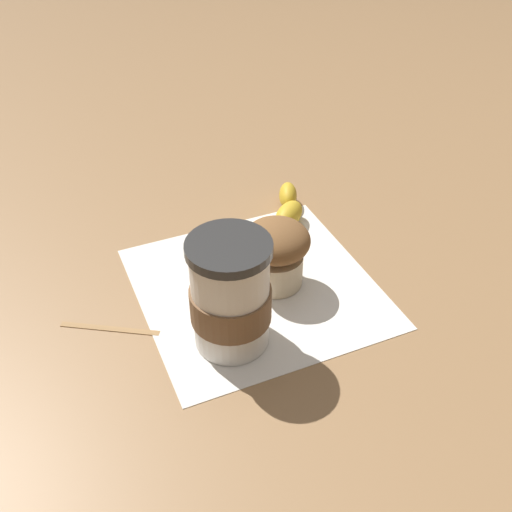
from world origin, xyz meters
name	(u,v)px	position (x,y,z in m)	size (l,w,h in m)	color
ground_plane	(256,287)	(0.00, 0.00, 0.00)	(3.00, 3.00, 0.00)	#936D47
paper_napkin	(256,287)	(0.00, 0.00, 0.00)	(0.27, 0.27, 0.00)	white
coffee_cup	(230,296)	(-0.07, 0.05, 0.06)	(0.08, 0.08, 0.13)	silver
muffin	(277,253)	(0.00, -0.02, 0.05)	(0.08, 0.08, 0.08)	beige
banana	(275,223)	(0.09, -0.06, 0.02)	(0.13, 0.15, 0.03)	gold
wooden_stirrer	(110,328)	(-0.01, 0.17, 0.00)	(0.11, 0.01, 0.00)	#9E7547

